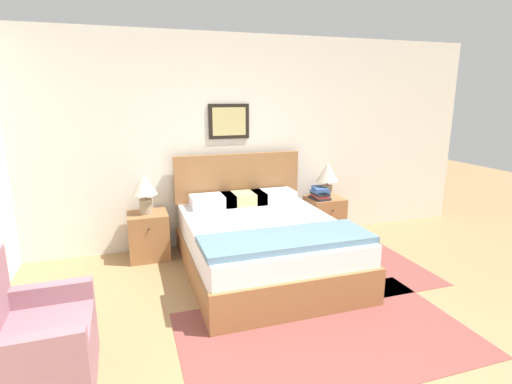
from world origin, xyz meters
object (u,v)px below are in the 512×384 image
object	(u,v)px
armchair	(32,347)
table_lamp_by_door	(327,175)
table_lamp_near_window	(145,187)
bed	(263,243)
nightstand_by_door	(324,217)
nightstand_near_window	(149,235)

from	to	relation	value
armchair	table_lamp_by_door	world-z (taller)	table_lamp_by_door
table_lamp_near_window	table_lamp_by_door	world-z (taller)	same
bed	table_lamp_by_door	world-z (taller)	bed
armchair	table_lamp_near_window	size ratio (longest dim) A/B	1.88
table_lamp_near_window	bed	bearing A→B (deg)	-33.61
table_lamp_near_window	nightstand_by_door	bearing A→B (deg)	0.18
table_lamp_near_window	table_lamp_by_door	bearing A→B (deg)	0.00
bed	nightstand_by_door	size ratio (longest dim) A/B	3.72
table_lamp_near_window	table_lamp_by_door	xyz separation A→B (m)	(2.32, 0.00, 0.00)
nightstand_by_door	table_lamp_near_window	size ratio (longest dim) A/B	1.16
nightstand_near_window	table_lamp_near_window	world-z (taller)	table_lamp_near_window
bed	nightstand_near_window	world-z (taller)	bed
nightstand_near_window	nightstand_by_door	world-z (taller)	same
bed	nightstand_near_window	distance (m)	1.39
bed	table_lamp_by_door	size ratio (longest dim) A/B	4.31
bed	nightstand_by_door	xyz separation A→B (m)	(1.15, 0.78, -0.05)
table_lamp_by_door	nightstand_near_window	bearing A→B (deg)	179.82
nightstand_near_window	table_lamp_near_window	xyz separation A→B (m)	(-0.01, -0.01, 0.58)
armchair	table_lamp_by_door	xyz separation A→B (m)	(3.16, 2.01, 0.55)
armchair	table_lamp_near_window	world-z (taller)	table_lamp_near_window
table_lamp_by_door	bed	bearing A→B (deg)	-146.55
nightstand_by_door	table_lamp_by_door	size ratio (longest dim) A/B	1.16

